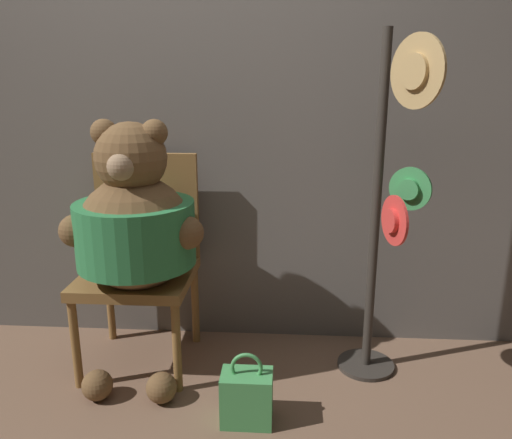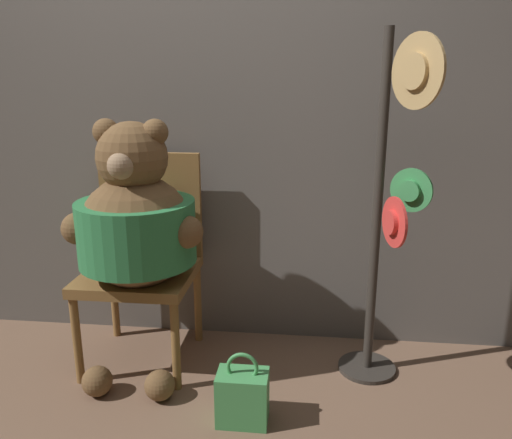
{
  "view_description": "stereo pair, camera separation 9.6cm",
  "coord_description": "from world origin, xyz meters",
  "px_view_note": "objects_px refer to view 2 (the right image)",
  "views": [
    {
      "loc": [
        0.52,
        -1.97,
        1.38
      ],
      "look_at": [
        0.38,
        0.22,
        0.77
      ],
      "focal_mm": 35.0,
      "sensor_mm": 36.0,
      "label": 1
    },
    {
      "loc": [
        0.62,
        -1.96,
        1.38
      ],
      "look_at": [
        0.38,
        0.22,
        0.77
      ],
      "focal_mm": 35.0,
      "sensor_mm": 36.0,
      "label": 2
    }
  ],
  "objects_px": {
    "teddy_bear": "(136,225)",
    "hat_display_rack": "(389,215)",
    "chair": "(144,252)",
    "handbag_on_ground": "(243,396)"
  },
  "relations": [
    {
      "from": "chair",
      "to": "teddy_bear",
      "type": "bearing_deg",
      "value": -79.42
    },
    {
      "from": "chair",
      "to": "teddy_bear",
      "type": "distance_m",
      "value": 0.27
    },
    {
      "from": "chair",
      "to": "teddy_bear",
      "type": "xyz_separation_m",
      "value": [
        0.03,
        -0.18,
        0.19
      ]
    },
    {
      "from": "chair",
      "to": "handbag_on_ground",
      "type": "bearing_deg",
      "value": -42.42
    },
    {
      "from": "chair",
      "to": "handbag_on_ground",
      "type": "distance_m",
      "value": 0.88
    },
    {
      "from": "hat_display_rack",
      "to": "teddy_bear",
      "type": "bearing_deg",
      "value": -177.8
    },
    {
      "from": "teddy_bear",
      "to": "hat_display_rack",
      "type": "xyz_separation_m",
      "value": [
        1.14,
        0.04,
        0.07
      ]
    },
    {
      "from": "teddy_bear",
      "to": "handbag_on_ground",
      "type": "bearing_deg",
      "value": -32.58
    },
    {
      "from": "teddy_bear",
      "to": "hat_display_rack",
      "type": "relative_size",
      "value": 0.77
    },
    {
      "from": "teddy_bear",
      "to": "hat_display_rack",
      "type": "bearing_deg",
      "value": 2.2
    }
  ]
}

